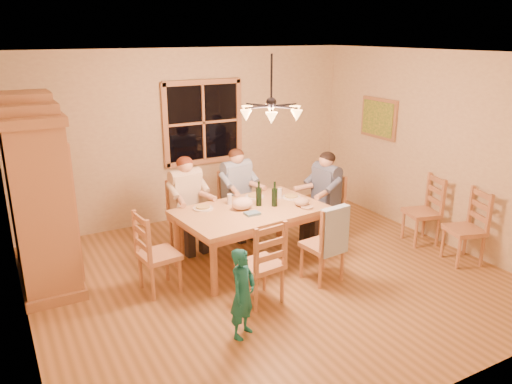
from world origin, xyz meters
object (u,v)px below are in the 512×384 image
chair_near_left (260,277)px  chair_spare_front (463,241)px  wine_bottle_b (275,194)px  chair_spare_back (421,223)px  chair_end_left (160,267)px  adult_slate_man (325,186)px  armoire (40,200)px  chair_far_left (188,229)px  adult_woman (186,192)px  wine_bottle_a (259,193)px  chandelier (271,111)px  chair_near_right (322,256)px  adult_plaid_man (237,182)px  chair_far_right (237,217)px  child (243,293)px  dining_table (250,216)px  chair_end_right (324,221)px

chair_near_left → chair_spare_front: same height
wine_bottle_b → chair_spare_back: bearing=-13.7°
chair_end_left → chair_spare_front: size_ratio=1.00×
wine_bottle_b → chair_spare_front: wine_bottle_b is taller
adult_slate_man → wine_bottle_b: bearing=95.4°
chair_near_left → adult_slate_man: 2.03m
armoire → chair_far_left: size_ratio=2.32×
chair_spare_back → armoire: bearing=90.5°
adult_woman → wine_bottle_b: adult_woman is taller
wine_bottle_a → chair_spare_back: size_ratio=0.33×
chair_end_left → adult_woman: (0.73, 0.96, 0.54)m
chandelier → chair_near_right: bearing=-33.8°
adult_plaid_man → chair_spare_back: bearing=139.8°
chair_far_right → child: size_ratio=1.05×
armoire → chair_far_right: bearing=3.7°
chandelier → armoire: 2.89m
dining_table → chair_far_right: chair_far_right is taller
chair_far_right → adult_plaid_man: adult_plaid_man is taller
dining_table → child: 1.67m
adult_woman → wine_bottle_b: size_ratio=2.65×
adult_slate_man → wine_bottle_a: adult_slate_man is taller
chandelier → chair_far_left: size_ratio=0.78×
chair_far_right → chair_near_right: (0.29, -1.73, 0.00)m
chair_near_left → wine_bottle_b: bearing=45.1°
child → adult_slate_man: bearing=4.0°
chair_far_left → child: 2.27m
chair_end_right → child: 2.65m
adult_slate_man → chair_spare_front: size_ratio=0.88×
dining_table → adult_woman: adult_woman is taller
chair_near_left → chair_end_left: bearing=133.3°
armoire → chair_end_right: (3.68, -0.60, -0.75)m
wine_bottle_b → wine_bottle_a: bearing=145.3°
wine_bottle_b → adult_woman: bearing=134.9°
armoire → wine_bottle_b: size_ratio=6.97×
chair_far_left → adult_plaid_man: adult_plaid_man is taller
chair_end_left → wine_bottle_b: 1.72m
dining_table → chair_end_right: bearing=6.1°
chandelier → chair_near_right: 1.89m
chair_spare_front → chair_near_left: bearing=98.5°
child → dining_table: bearing=27.0°
chair_end_right → chair_spare_back: same height
chair_end_right → wine_bottle_b: (-0.96, -0.19, 0.62)m
adult_plaid_man → child: 2.61m
armoire → wine_bottle_b: bearing=-16.2°
chair_far_right → chair_near_right: bearing=93.4°
chair_far_right → child: (-1.12, -2.33, 0.17)m
chair_end_left → chair_near_left: bearing=43.3°
chair_end_right → adult_woman: bearing=63.4°
chair_far_right → chair_spare_back: same height
child → chair_far_right: bearing=32.3°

